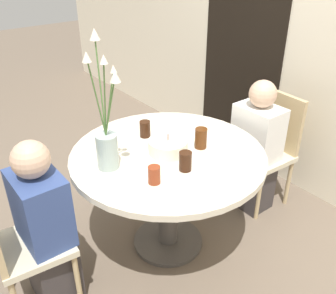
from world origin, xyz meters
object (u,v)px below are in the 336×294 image
object	(u,v)px
chair_far_back	(16,240)
drink_glass_1	(154,175)
drink_glass_2	(145,129)
drink_glass_3	(201,138)
chair_left_flank	(270,144)
drink_glass_0	(185,161)
side_plate	(194,132)
birthday_cake	(167,146)
person_boy	(46,231)
flower_vase	(107,137)
person_guest	(255,151)

from	to	relation	value
chair_far_back	drink_glass_1	size ratio (longest dim) A/B	8.87
drink_glass_2	drink_glass_3	world-z (taller)	drink_glass_3
chair_left_flank	drink_glass_0	bearing A→B (deg)	-77.57
side_plate	drink_glass_0	xyz separation A→B (m)	(0.32, -0.35, 0.05)
chair_left_flank	drink_glass_1	xyz separation A→B (m)	(0.15, -1.24, 0.29)
birthday_cake	person_boy	distance (m)	0.87
drink_glass_0	flower_vase	bearing A→B (deg)	-131.26
chair_left_flank	person_boy	world-z (taller)	person_boy
flower_vase	drink_glass_3	bearing A→B (deg)	75.48
birthday_cake	side_plate	size ratio (longest dim) A/B	1.37
side_plate	drink_glass_3	size ratio (longest dim) A/B	1.34
chair_left_flank	drink_glass_3	xyz separation A→B (m)	(0.01, -0.77, 0.31)
side_plate	flower_vase	bearing A→B (deg)	-88.15
chair_left_flank	drink_glass_1	bearing A→B (deg)	-79.34
birthday_cake	chair_far_back	bearing A→B (deg)	-95.51
birthday_cake	person_boy	world-z (taller)	person_boy
drink_glass_0	person_guest	world-z (taller)	person_guest
flower_vase	side_plate	xyz separation A→B (m)	(-0.02, 0.69, -0.20)
drink_glass_2	person_guest	xyz separation A→B (m)	(0.32, 0.80, -0.31)
side_plate	drink_glass_2	xyz separation A→B (m)	(-0.17, -0.30, 0.05)
drink_glass_1	drink_glass_3	size ratio (longest dim) A/B	0.77
drink_glass_0	person_boy	distance (m)	0.88
side_plate	drink_glass_3	distance (m)	0.21
person_guest	chair_left_flank	bearing A→B (deg)	86.39
birthday_cake	drink_glass_0	bearing A→B (deg)	-9.93
drink_glass_1	person_boy	size ratio (longest dim) A/B	0.10
chair_far_back	birthday_cake	size ratio (longest dim) A/B	3.71
flower_vase	drink_glass_0	size ratio (longest dim) A/B	6.69
drink_glass_1	drink_glass_3	world-z (taller)	drink_glass_3
chair_far_back	drink_glass_3	world-z (taller)	chair_far_back
chair_left_flank	birthday_cake	world-z (taller)	chair_left_flank
birthday_cake	person_boy	bearing A→B (deg)	-95.48
birthday_cake	drink_glass_3	world-z (taller)	same
person_guest	person_boy	xyz separation A→B (m)	(-0.13, -1.63, 0.00)
chair_left_flank	chair_far_back	distance (m)	1.95
side_plate	drink_glass_1	bearing A→B (deg)	-61.33
drink_glass_2	person_boy	xyz separation A→B (m)	(0.19, -0.83, -0.31)
drink_glass_0	person_boy	size ratio (longest dim) A/B	0.11
chair_left_flank	person_guest	world-z (taller)	person_guest
person_guest	person_boy	size ratio (longest dim) A/B	1.00
birthday_cake	drink_glass_1	xyz separation A→B (m)	(0.22, -0.26, 0.01)
flower_vase	drink_glass_2	size ratio (longest dim) A/B	7.00
chair_left_flank	birthday_cake	bearing A→B (deg)	-90.19
drink_glass_2	drink_glass_3	size ratio (longest dim) A/B	0.84
side_plate	person_guest	world-z (taller)	person_guest
drink_glass_1	flower_vase	bearing A→B (deg)	-158.02
drink_glass_0	drink_glass_2	bearing A→B (deg)	173.48
person_boy	flower_vase	bearing A→B (deg)	89.37
flower_vase	drink_glass_1	bearing A→B (deg)	21.98
drink_glass_3	person_guest	xyz separation A→B (m)	(-0.02, 0.61, -0.32)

